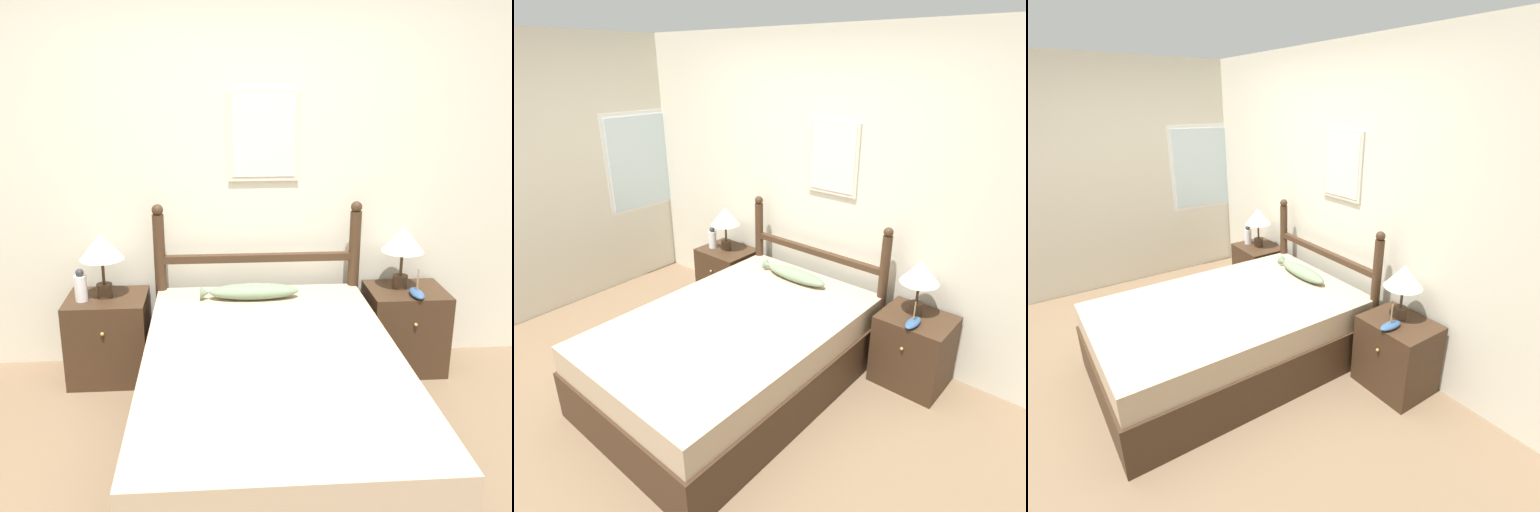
# 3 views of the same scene
# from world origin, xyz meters

# --- Properties ---
(ground_plane) EXTENTS (16.00, 16.00, 0.00)m
(ground_plane) POSITION_xyz_m (0.00, 0.00, 0.00)
(ground_plane) COLOR #7A6047
(wall_back) EXTENTS (6.40, 0.08, 2.55)m
(wall_back) POSITION_xyz_m (0.00, 1.73, 1.28)
(wall_back) COLOR beige
(wall_back) RESTS_ON ground_plane
(wall_left) EXTENTS (0.08, 6.40, 2.55)m
(wall_left) POSITION_xyz_m (-2.13, 0.03, 1.28)
(wall_left) COLOR beige
(wall_left) RESTS_ON ground_plane
(bed) EXTENTS (1.37, 2.09, 0.58)m
(bed) POSITION_xyz_m (0.08, 0.55, 0.28)
(bed) COLOR #3D2819
(bed) RESTS_ON ground_plane
(headboard) EXTENTS (1.37, 0.08, 1.16)m
(headboard) POSITION_xyz_m (0.08, 1.56, 0.62)
(headboard) COLOR #3D2819
(headboard) RESTS_ON ground_plane
(nightstand_left) EXTENTS (0.51, 0.45, 0.57)m
(nightstand_left) POSITION_xyz_m (-0.92, 1.46, 0.28)
(nightstand_left) COLOR #3D2819
(nightstand_left) RESTS_ON ground_plane
(nightstand_right) EXTENTS (0.51, 0.45, 0.57)m
(nightstand_right) POSITION_xyz_m (1.07, 1.46, 0.28)
(nightstand_right) COLOR #3D2819
(nightstand_right) RESTS_ON ground_plane
(table_lamp_left) EXTENTS (0.28, 0.28, 0.43)m
(table_lamp_left) POSITION_xyz_m (-0.92, 1.46, 0.89)
(table_lamp_left) COLOR #422D1E
(table_lamp_left) RESTS_ON nightstand_left
(table_lamp_right) EXTENTS (0.28, 0.28, 0.43)m
(table_lamp_right) POSITION_xyz_m (1.03, 1.49, 0.89)
(table_lamp_right) COLOR #422D1E
(table_lamp_right) RESTS_ON nightstand_right
(bottle) EXTENTS (0.08, 0.08, 0.21)m
(bottle) POSITION_xyz_m (-1.06, 1.41, 0.66)
(bottle) COLOR white
(bottle) RESTS_ON nightstand_left
(model_boat) EXTENTS (0.08, 0.19, 0.19)m
(model_boat) POSITION_xyz_m (1.09, 1.32, 0.59)
(model_boat) COLOR #335684
(model_boat) RESTS_ON nightstand_right
(fish_pillow) EXTENTS (0.63, 0.16, 0.10)m
(fish_pillow) POSITION_xyz_m (0.02, 1.34, 0.63)
(fish_pillow) COLOR gray
(fish_pillow) RESTS_ON bed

